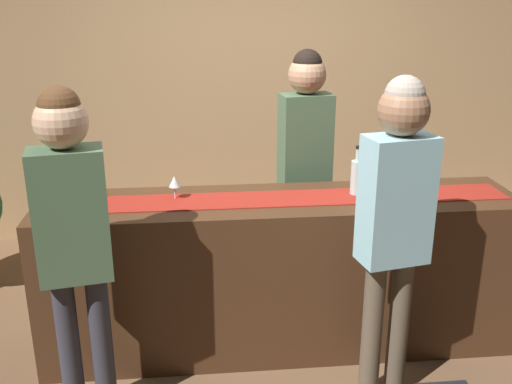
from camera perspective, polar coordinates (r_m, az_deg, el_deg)
The scene contains 11 objects.
ground_plane at distance 3.90m, azimuth 2.16°, elevation -14.30°, with size 10.00×10.00×0.00m, color brown.
back_wall at distance 5.19m, azimuth -0.53°, elevation 11.42°, with size 6.00×0.12×2.90m, color tan.
bar_counter at distance 3.66m, azimuth 2.26°, elevation -7.91°, with size 2.86×0.60×0.98m, color #472B19.
counter_runner_cloth at distance 3.46m, azimuth 2.36°, elevation -0.66°, with size 2.71×0.28×0.01m, color maroon.
wine_bottle_clear at distance 3.55m, azimuth 9.78°, elevation 1.50°, with size 0.07×0.07×0.30m.
wine_bottle_green at distance 3.49m, azimuth -18.37°, elevation 0.44°, with size 0.07×0.07×0.30m.
wine_glass_near_customer at distance 3.46m, azimuth -7.94°, elevation 0.94°, with size 0.07×0.07×0.14m.
wine_glass_mid_counter at distance 3.61m, azimuth 11.99°, elevation 1.52°, with size 0.07×0.07×0.14m.
bartender at distance 4.00m, azimuth 4.79°, elevation 4.17°, with size 0.37×0.25×1.79m.
customer_sipping at distance 3.01m, azimuth 13.41°, elevation -1.63°, with size 0.37×0.26×1.78m.
customer_browsing at distance 2.91m, azimuth -17.45°, elevation -3.10°, with size 0.37×0.26×1.75m.
Camera 1 is at (-0.47, -3.22, 2.15)m, focal length 41.10 mm.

